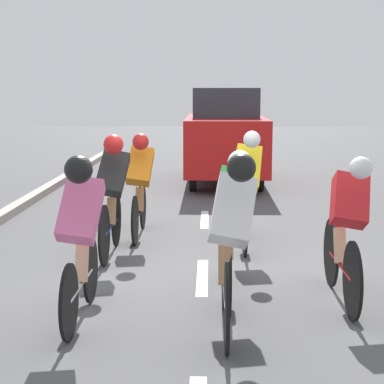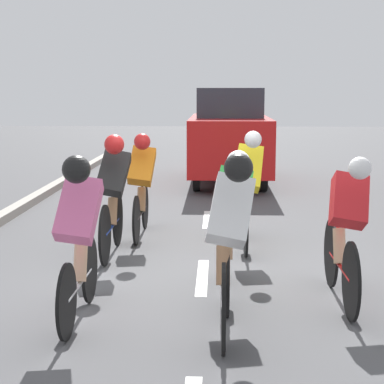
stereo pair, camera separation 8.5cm
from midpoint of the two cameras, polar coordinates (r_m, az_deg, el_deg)
ground_plane at (r=7.09m, az=1.26°, el=-7.68°), size 60.00×60.00×0.00m
lane_stripe_mid at (r=7.13m, az=1.27°, el=-7.54°), size 0.12×1.40×0.01m
lane_stripe_far at (r=10.24m, az=1.59°, el=-2.43°), size 0.12×1.40×0.01m
cyclist_yellow at (r=8.27m, az=5.23°, el=0.41°), size 0.40×1.67×1.54m
cyclist_red at (r=6.26m, az=13.88°, el=-3.17°), size 0.40×1.73×1.45m
cyclist_pink at (r=5.66m, az=-9.62°, el=-3.59°), size 0.39×1.61×1.51m
cyclist_orange at (r=8.89m, az=-4.23°, el=0.84°), size 0.39×1.70×1.47m
cyclist_black at (r=7.88m, az=-6.74°, el=-0.04°), size 0.42×1.70×1.53m
cyclist_green at (r=6.21m, az=3.81°, el=-2.71°), size 0.41×1.77×1.50m
cyclist_white at (r=5.37m, az=3.68°, el=-4.16°), size 0.43×1.77×1.55m
support_car at (r=14.27m, az=3.50°, el=5.04°), size 1.70×3.98×2.09m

